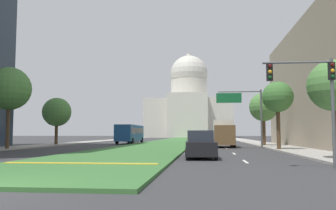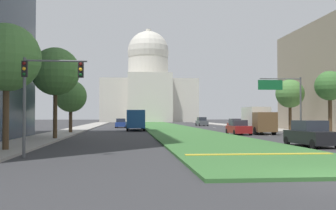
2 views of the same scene
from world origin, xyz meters
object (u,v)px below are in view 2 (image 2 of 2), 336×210
object	(u,v)px
street_tree_left_mid	(55,72)
city_bus	(135,118)
sedan_lead_stopped	(311,134)
street_tree_right_mid	(330,86)
sedan_very_far	(202,122)
sedan_far_horizon	(121,123)
capitol_building	(148,88)
street_tree_left_far	(71,96)
box_truck_delivery	(258,120)
sedan_distant	(236,125)
street_tree_right_far	(290,94)
traffic_light_near_left	(41,85)
sedan_midblock	(238,128)
street_tree_left_near	(6,58)
overhead_guide_sign	(285,94)

from	to	relation	value
street_tree_left_mid	city_bus	size ratio (longest dim) A/B	0.76
sedan_lead_stopped	street_tree_left_mid	bearing A→B (deg)	153.11
street_tree_right_mid	sedan_very_far	bearing A→B (deg)	95.95
sedan_lead_stopped	sedan_far_horizon	world-z (taller)	sedan_lead_stopped
capitol_building	street_tree_left_far	xyz separation A→B (m)	(-13.85, -91.81, -7.42)
city_bus	capitol_building	bearing A→B (deg)	85.89
street_tree_left_far	sedan_far_horizon	size ratio (longest dim) A/B	1.40
sedan_lead_stopped	box_truck_delivery	xyz separation A→B (m)	(2.52, 18.99, 0.82)
sedan_distant	street_tree_left_far	bearing A→B (deg)	-159.96
capitol_building	street_tree_left_far	bearing A→B (deg)	-98.58
street_tree_left_far	box_truck_delivery	world-z (taller)	street_tree_left_far
street_tree_right_far	sedan_distant	bearing A→B (deg)	118.77
sedan_very_far	capitol_building	bearing A→B (deg)	98.37
capitol_building	box_truck_delivery	size ratio (longest dim) A/B	5.17
street_tree_left_far	sedan_very_far	bearing A→B (deg)	56.58
sedan_very_far	city_bus	size ratio (longest dim) A/B	0.41
traffic_light_near_left	sedan_far_horizon	distance (m)	51.13
capitol_building	city_bus	bearing A→B (deg)	-94.11
sedan_midblock	box_truck_delivery	world-z (taller)	box_truck_delivery
street_tree_left_near	sedan_midblock	world-z (taller)	street_tree_left_near
box_truck_delivery	sedan_lead_stopped	bearing A→B (deg)	-97.56
sedan_midblock	city_bus	world-z (taller)	city_bus
street_tree_left_mid	sedan_midblock	distance (m)	21.16
box_truck_delivery	city_bus	world-z (taller)	box_truck_delivery
sedan_distant	capitol_building	bearing A→B (deg)	96.10
street_tree_right_mid	sedan_distant	size ratio (longest dim) A/B	1.55
street_tree_left_far	sedan_lead_stopped	bearing A→B (deg)	-48.68
street_tree_left_near	sedan_far_horizon	size ratio (longest dim) A/B	1.67
sedan_far_horizon	sedan_very_far	bearing A→B (deg)	33.15
street_tree_right_mid	sedan_midblock	bearing A→B (deg)	140.86
traffic_light_near_left	street_tree_left_mid	bearing A→B (deg)	97.56
street_tree_left_near	sedan_very_far	xyz separation A→B (m)	(22.66, 58.48, -4.79)
overhead_guide_sign	sedan_distant	bearing A→B (deg)	96.67
street_tree_left_near	sedan_distant	xyz separation A→B (m)	(23.06, 32.88, -4.84)
street_tree_left_far	sedan_lead_stopped	size ratio (longest dim) A/B	1.36
street_tree_left_mid	sedan_very_far	xyz separation A→B (m)	(21.92, 46.56, -5.26)
sedan_lead_stopped	sedan_very_far	size ratio (longest dim) A/B	1.07
street_tree_left_mid	street_tree_left_far	size ratio (longest dim) A/B	1.28
street_tree_left_mid	street_tree_left_near	bearing A→B (deg)	-93.54
overhead_guide_sign	street_tree_right_far	world-z (taller)	street_tree_right_far
overhead_guide_sign	sedan_lead_stopped	xyz separation A→B (m)	(-4.76, -16.23, -3.76)
capitol_building	traffic_light_near_left	world-z (taller)	capitol_building
sedan_far_horizon	sedan_very_far	world-z (taller)	sedan_very_far
capitol_building	street_tree_left_mid	world-z (taller)	capitol_building
sedan_midblock	sedan_very_far	size ratio (longest dim) A/B	0.93
street_tree_right_far	sedan_midblock	distance (m)	10.22
capitol_building	sedan_far_horizon	world-z (taller)	capitol_building
overhead_guide_sign	sedan_distant	world-z (taller)	overhead_guide_sign
overhead_guide_sign	box_truck_delivery	distance (m)	4.62
street_tree_right_far	sedan_midblock	world-z (taller)	street_tree_right_far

